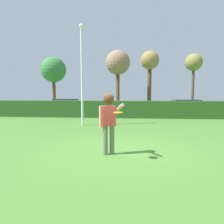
# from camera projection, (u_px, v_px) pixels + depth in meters

# --- Properties ---
(ground_plane) EXTENTS (60.00, 60.00, 0.00)m
(ground_plane) POSITION_uv_depth(u_px,v_px,m) (120.00, 152.00, 6.11)
(ground_plane) COLOR #487A2F
(person) EXTENTS (0.73, 0.65, 1.77)m
(person) POSITION_uv_depth(u_px,v_px,m) (109.00, 117.00, 5.81)
(person) COLOR #676E56
(person) RESTS_ON ground
(frisbee) EXTENTS (0.25, 0.25, 0.03)m
(frisbee) POSITION_uv_depth(u_px,v_px,m) (118.00, 113.00, 5.27)
(frisbee) COLOR orange
(lamppost) EXTENTS (0.24, 0.24, 5.49)m
(lamppost) POSITION_uv_depth(u_px,v_px,m) (82.00, 70.00, 11.02)
(lamppost) COLOR silver
(lamppost) RESTS_ON ground
(hedge_row) EXTENTS (23.92, 0.90, 1.24)m
(hedge_row) POSITION_uv_depth(u_px,v_px,m) (127.00, 109.00, 14.91)
(hedge_row) COLOR #2A521F
(hedge_row) RESTS_ON ground
(parked_car_blue) EXTENTS (4.21, 1.83, 1.25)m
(parked_car_blue) POSITION_uv_depth(u_px,v_px,m) (66.00, 104.00, 20.27)
(parked_car_blue) COLOR #263FA5
(parked_car_blue) RESTS_ON ground
(parked_car_silver) EXTENTS (4.28, 1.98, 1.25)m
(parked_car_silver) POSITION_uv_depth(u_px,v_px,m) (186.00, 106.00, 17.77)
(parked_car_silver) COLOR #B7B7BC
(parked_car_silver) RESTS_ON ground
(willow_tree) EXTENTS (1.94, 1.94, 6.25)m
(willow_tree) POSITION_uv_depth(u_px,v_px,m) (150.00, 63.00, 21.35)
(willow_tree) COLOR brown
(willow_tree) RESTS_ON ground
(maple_tree) EXTENTS (3.03, 3.03, 6.16)m
(maple_tree) POSITION_uv_depth(u_px,v_px,m) (54.00, 70.00, 24.51)
(maple_tree) COLOR brown
(maple_tree) RESTS_ON ground
(oak_tree) EXTENTS (1.79, 1.79, 5.92)m
(oak_tree) POSITION_uv_depth(u_px,v_px,m) (194.00, 64.00, 21.10)
(oak_tree) COLOR brown
(oak_tree) RESTS_ON ground
(bare_elm_tree) EXTENTS (2.45, 2.45, 6.11)m
(bare_elm_tree) POSITION_uv_depth(u_px,v_px,m) (118.00, 63.00, 20.37)
(bare_elm_tree) COLOR brown
(bare_elm_tree) RESTS_ON ground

